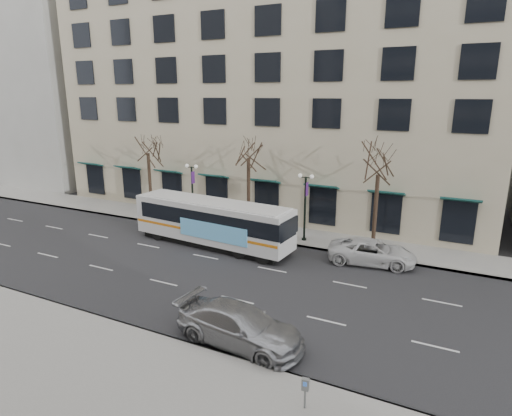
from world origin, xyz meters
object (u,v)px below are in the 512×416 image
Objects in this scene: city_bus at (213,222)px; silver_car at (240,326)px; tree_far_left at (147,142)px; lamp_post_left at (192,191)px; tree_far_right at (379,161)px; pay_station at (305,387)px; white_pickup at (372,252)px; tree_far_mid at (248,146)px; lamp_post_right at (305,204)px.

city_bus is 13.03m from silver_car.
tree_far_left is 6.29m from lamp_post_left.
tree_far_right is at bearing 26.57° from city_bus.
pay_station is (16.17, -16.84, -1.94)m from lamp_post_left.
white_pickup is at bearing 13.36° from city_bus.
silver_car is 1.07× the size of white_pickup.
pay_station is at bearing -46.17° from lamp_post_left.
white_pickup is (20.44, -2.60, -5.92)m from tree_far_left.
tree_far_right is at bearing -6.24° from silver_car.
pay_station is at bearing -57.35° from tree_far_mid.
lamp_post_left is 0.41× the size of city_bus.
tree_far_right is at bearing 2.29° from lamp_post_left.
lamp_post_left and lamp_post_right have the same top height.
tree_far_mid is 1.52× the size of white_pickup.
tree_far_mid is at bearing 6.85° from lamp_post_left.
city_bus is at bearing -40.83° from lamp_post_left.
silver_car is at bearing -49.37° from lamp_post_left.
tree_far_left reaches higher than white_pickup.
lamp_post_left is (5.01, -0.60, -3.75)m from tree_far_left.
tree_far_left is 21.44m from white_pickup.
lamp_post_left is 0.86× the size of silver_car.
white_pickup is at bearing -13.98° from tree_far_mid.
lamp_post_right is (15.01, -0.60, -3.75)m from tree_far_left.
lamp_post_left is at bearing -173.15° from tree_far_mid.
white_pickup is at bearing 85.02° from pay_station.
tree_far_right is at bearing -0.00° from tree_far_mid.
pay_station is at bearing -43.20° from city_bus.
silver_car is at bearing 156.58° from white_pickup.
lamp_post_left is at bearing 45.56° from silver_car.
tree_far_mid is at bearing 0.00° from tree_far_left.
city_bus is at bearing -147.04° from lamp_post_right.
tree_far_right is 18.30m from pay_station.
tree_far_mid is 21.54m from pay_station.
pay_station is at bearing 174.86° from white_pickup.
tree_far_mid is at bearing 114.86° from pay_station.
lamp_post_right is (-4.99, -0.60, -3.48)m from tree_far_right.
silver_car is at bearing -101.17° from tree_far_right.
tree_far_left is 1.60× the size of lamp_post_right.
tree_far_mid is at bearing 85.37° from city_bus.
tree_far_left is 1.03× the size of tree_far_right.
tree_far_left is 11.34m from city_bus.
lamp_post_left is at bearing 180.00° from lamp_post_right.
tree_far_left reaches higher than pay_station.
lamp_post_left reaches higher than pay_station.
tree_far_left is at bearing -180.00° from tree_far_mid.
lamp_post_left is 1.00× the size of lamp_post_right.
lamp_post_left reaches higher than white_pickup.
lamp_post_right is at bearing -173.15° from tree_far_right.
tree_far_mid is 6.68m from city_bus.
lamp_post_left is 0.93× the size of white_pickup.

